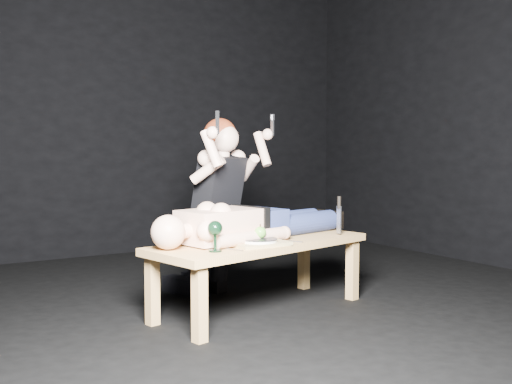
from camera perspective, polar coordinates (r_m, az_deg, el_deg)
ground at (r=3.85m, az=0.63°, el=-11.23°), size 5.00×5.00×0.00m
back_wall at (r=5.99m, az=-12.46°, el=8.59°), size 5.00×0.00×5.00m
table at (r=3.77m, az=0.41°, el=-8.03°), size 1.54×0.84×0.45m
lying_man at (r=3.81m, az=-0.08°, el=-2.56°), size 1.46×0.70×0.25m
kneeling_woman at (r=4.13m, az=-4.38°, el=-1.27°), size 0.88×0.93×1.27m
serving_tray at (r=3.54m, az=0.24°, el=-4.96°), size 0.34×0.25×0.02m
plate at (r=3.53m, az=0.24°, el=-4.66°), size 0.23×0.23×0.02m
apple at (r=3.54m, az=0.41°, el=-3.91°), size 0.07×0.07×0.07m
goblet at (r=3.31m, az=-3.94°, el=-4.25°), size 0.10×0.10×0.17m
fork_flat at (r=3.38m, az=-2.34°, el=-5.51°), size 0.07×0.15×0.01m
knife_flat at (r=3.67m, az=3.44°, el=-4.75°), size 0.08×0.15×0.01m
spoon_flat at (r=3.70m, az=1.49°, el=-4.68°), size 0.12×0.12×0.01m
carving_knife at (r=3.99m, az=7.97°, el=-2.26°), size 0.04×0.04×0.26m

